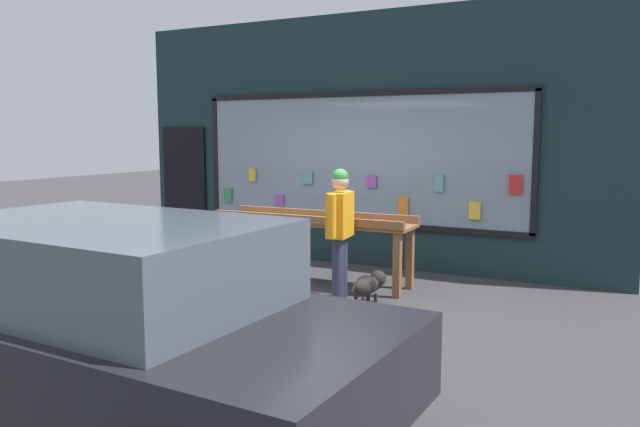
{
  "coord_description": "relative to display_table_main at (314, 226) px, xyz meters",
  "views": [
    {
      "loc": [
        3.91,
        -6.24,
        1.99
      ],
      "look_at": [
        0.2,
        0.76,
        0.97
      ],
      "focal_mm": 35.0,
      "sensor_mm": 36.0,
      "label": 1
    }
  ],
  "objects": [
    {
      "name": "small_dog",
      "position": [
        1.11,
        -0.71,
        -0.51
      ],
      "size": [
        0.29,
        0.62,
        0.39
      ],
      "rotation": [
        0.0,
        0.0,
        1.37
      ],
      "color": "black",
      "rests_on": "ground_plane"
    },
    {
      "name": "person_browsing",
      "position": [
        0.67,
        -0.57,
        0.14
      ],
      "size": [
        0.27,
        0.63,
        1.58
      ],
      "rotation": [
        0.0,
        0.0,
        1.69
      ],
      "color": "#2D334C",
      "rests_on": "ground_plane"
    },
    {
      "name": "shopfront_facade",
      "position": [
        -0.04,
        1.43,
        1.08
      ],
      "size": [
        7.75,
        0.29,
        3.76
      ],
      "color": "#192D33",
      "rests_on": "ground_plane"
    },
    {
      "name": "ground_plane",
      "position": [
        0.0,
        -0.96,
        -0.77
      ],
      "size": [
        40.0,
        40.0,
        0.0
      ],
      "primitive_type": "plane",
      "color": "#38383A"
    },
    {
      "name": "display_table_main",
      "position": [
        0.0,
        0.0,
        0.0
      ],
      "size": [
        2.74,
        0.74,
        0.95
      ],
      "color": "brown",
      "rests_on": "ground_plane"
    },
    {
      "name": "parked_car",
      "position": [
        0.65,
        -4.21,
        -0.03
      ],
      "size": [
        4.27,
        2.07,
        1.41
      ],
      "rotation": [
        0.0,
        0.0,
        -0.03
      ],
      "color": "black",
      "rests_on": "ground_plane"
    }
  ]
}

